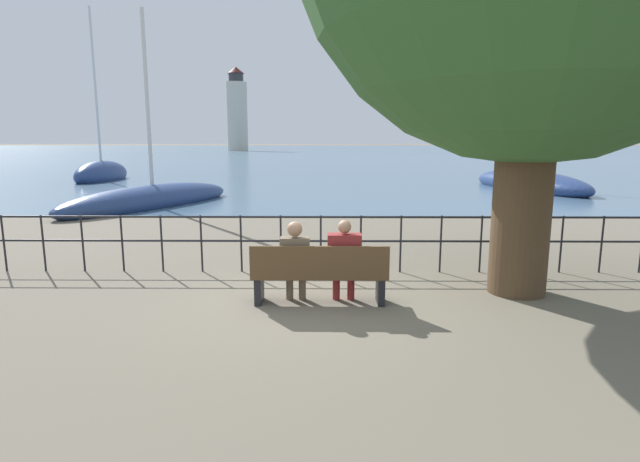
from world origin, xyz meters
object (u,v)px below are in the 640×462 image
sailboat_2 (102,174)px  harbor_lighthouse (237,112)px  sailboat_1 (153,199)px  seated_person_left (295,258)px  sailboat_0 (528,183)px  park_bench (320,275)px  seated_person_right (344,258)px

sailboat_2 → harbor_lighthouse: size_ratio=0.50×
sailboat_1 → harbor_lighthouse: 115.80m
sailboat_1 → sailboat_2: (-7.33, 12.24, 0.14)m
seated_person_left → harbor_lighthouse: 127.77m
sailboat_0 → sailboat_2: size_ratio=1.01×
park_bench → sailboat_1: size_ratio=0.23×
park_bench → harbor_lighthouse: size_ratio=0.09×
seated_person_left → sailboat_0: sailboat_0 is taller
sailboat_1 → sailboat_2: size_ratio=0.80×
seated_person_right → sailboat_2: (-14.02, 23.46, -0.29)m
park_bench → sailboat_0: sailboat_0 is taller
sailboat_0 → sailboat_1: sailboat_0 is taller
park_bench → sailboat_2: 27.21m
harbor_lighthouse → park_bench: bearing=-79.6°
seated_person_right → seated_person_left: bearing=179.8°
seated_person_right → park_bench: bearing=-168.1°
seated_person_left → sailboat_0: bearing=59.4°
seated_person_right → harbor_lighthouse: bearing=100.5°
sailboat_0 → sailboat_2: 24.55m
park_bench → sailboat_2: bearing=120.1°
seated_person_left → sailboat_2: sailboat_2 is taller
sailboat_0 → harbor_lighthouse: (-33.21, 107.39, 9.59)m
seated_person_left → harbor_lighthouse: harbor_lighthouse is taller
sailboat_0 → sailboat_2: (-23.94, 5.43, 0.09)m
sailboat_0 → sailboat_1: 17.96m
park_bench → seated_person_left: (-0.36, 0.08, 0.24)m
seated_person_right → harbor_lighthouse: size_ratio=0.06×
seated_person_left → sailboat_0: size_ratio=0.11×
sailboat_0 → park_bench: bearing=-130.9°
sailboat_2 → harbor_lighthouse: harbor_lighthouse is taller
seated_person_right → sailboat_2: sailboat_2 is taller
seated_person_left → harbor_lighthouse: bearing=100.2°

